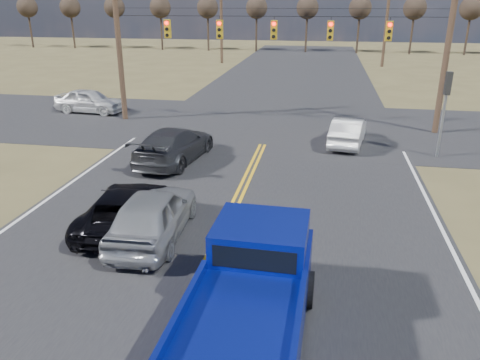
% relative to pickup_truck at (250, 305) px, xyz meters
% --- Properties ---
extents(ground, '(160.00, 160.00, 0.00)m').
position_rel_pickup_truck_xyz_m(ground, '(-1.65, 0.66, -1.10)').
color(ground, brown).
rests_on(ground, ground).
extents(road_main, '(14.00, 120.00, 0.02)m').
position_rel_pickup_truck_xyz_m(road_main, '(-1.65, 10.66, -1.10)').
color(road_main, '#28282B').
rests_on(road_main, ground).
extents(road_cross, '(120.00, 12.00, 0.02)m').
position_rel_pickup_truck_xyz_m(road_cross, '(-1.65, 18.66, -1.10)').
color(road_cross, '#28282B').
rests_on(road_cross, ground).
extents(signal_gantry, '(19.60, 4.83, 10.00)m').
position_rel_pickup_truck_xyz_m(signal_gantry, '(-1.15, 18.45, 3.97)').
color(signal_gantry, '#473323').
rests_on(signal_gantry, ground).
extents(utility_poles, '(19.60, 58.32, 10.00)m').
position_rel_pickup_truck_xyz_m(utility_poles, '(-1.65, 17.66, 4.13)').
color(utility_poles, '#473323').
rests_on(utility_poles, ground).
extents(treeline, '(87.00, 117.80, 7.40)m').
position_rel_pickup_truck_xyz_m(treeline, '(-1.65, 27.62, 4.60)').
color(treeline, '#33261C').
rests_on(treeline, ground).
extents(pickup_truck, '(2.53, 6.08, 2.26)m').
position_rel_pickup_truck_xyz_m(pickup_truck, '(0.00, 0.00, 0.00)').
color(pickup_truck, black).
rests_on(pickup_truck, ground).
extents(silver_suv, '(2.05, 4.70, 1.58)m').
position_rel_pickup_truck_xyz_m(silver_suv, '(-3.62, 4.35, -0.31)').
color(silver_suv, '#93959A').
rests_on(silver_suv, ground).
extents(black_suv, '(2.49, 4.77, 1.28)m').
position_rel_pickup_truck_xyz_m(black_suv, '(-4.76, 4.92, -0.46)').
color(black_suv, black).
rests_on(black_suv, ground).
extents(white_car_queue, '(2.08, 4.35, 1.38)m').
position_rel_pickup_truck_xyz_m(white_car_queue, '(2.52, 15.46, -0.41)').
color(white_car_queue, silver).
rests_on(white_car_queue, ground).
extents(dgrey_car_queue, '(2.80, 5.51, 1.53)m').
position_rel_pickup_truck_xyz_m(dgrey_car_queue, '(-5.22, 11.49, -0.33)').
color(dgrey_car_queue, '#333338').
rests_on(dgrey_car_queue, ground).
extents(cross_car_west, '(2.21, 4.63, 1.53)m').
position_rel_pickup_truck_xyz_m(cross_car_west, '(-13.59, 19.98, -0.33)').
color(cross_car_west, silver).
rests_on(cross_car_west, ground).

